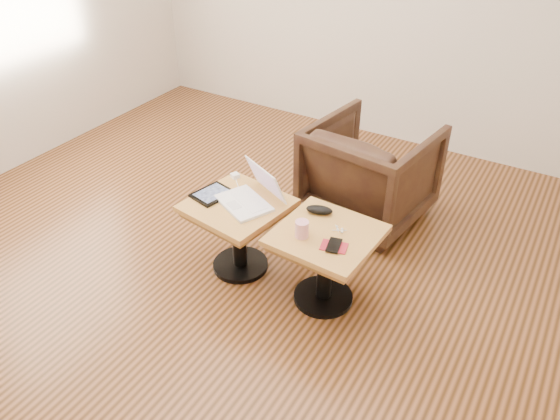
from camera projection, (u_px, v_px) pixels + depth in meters
The scene contains 11 objects.
room_shell at pixel (217, 54), 2.56m from camera, with size 4.52×4.52×2.71m.
side_table_left at pixel (238, 220), 3.17m from camera, with size 0.59×0.59×0.47m.
side_table_right at pixel (326, 250), 2.94m from camera, with size 0.55×0.55×0.47m.
laptop at pixel (251, 195), 3.09m from camera, with size 0.42×0.41×0.21m.
tablet at pixel (212, 194), 3.17m from camera, with size 0.22×0.25×0.02m.
charging_adapter at pixel (235, 176), 3.34m from camera, with size 0.04×0.04×0.03m, color white.
glasses_case at pixel (319, 210), 3.01m from camera, with size 0.15×0.07×0.05m, color black.
striped_cup at pixel (302, 229), 2.82m from camera, with size 0.07×0.07×0.09m, color #E24F78.
earbuds_tangle at pixel (340, 229), 2.89m from camera, with size 0.07×0.05×0.01m.
phone_on_sleeve at pixel (334, 246), 2.77m from camera, with size 0.15×0.13×0.02m.
armchair at pixel (370, 172), 3.65m from camera, with size 0.73×0.75×0.69m, color black.
Camera 1 is at (1.56, -2.02, 2.18)m, focal length 35.00 mm.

